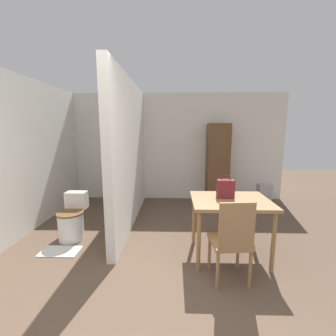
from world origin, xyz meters
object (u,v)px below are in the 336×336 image
Objects in this scene: wooden_chair at (232,239)px; space_heater at (264,197)px; toilet at (72,220)px; handbag at (225,189)px; wooden_cabinet at (217,164)px; dining_table at (230,207)px.

space_heater is at bearing 56.53° from wooden_chair.
space_heater is (3.46, 1.38, -0.02)m from toilet.
wooden_cabinet is at bearing 81.90° from handbag.
toilet is at bearing 150.77° from wooden_chair.
wooden_cabinet is at bearing 83.47° from dining_table.
wooden_chair is 2.41m from toilet.
wooden_cabinet is 3.33× the size of space_heater.
wooden_cabinet reaches higher than handbag.
wooden_cabinet reaches higher than toilet.
handbag is 0.17× the size of wooden_cabinet.
wooden_chair is 1.76× the size of space_heater.
toilet reaches higher than space_heater.
toilet is 3.73m from space_heater.
dining_table is at bearing -96.53° from wooden_cabinet.
wooden_chair reaches higher than space_heater.
toilet is at bearing 168.77° from dining_table.
handbag is (0.05, 0.59, 0.40)m from wooden_chair.
toilet is at bearing -144.01° from wooden_cabinet.
toilet is 1.26× the size of space_heater.
handbag reaches higher than space_heater.
handbag reaches higher than toilet.
wooden_chair reaches higher than dining_table.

